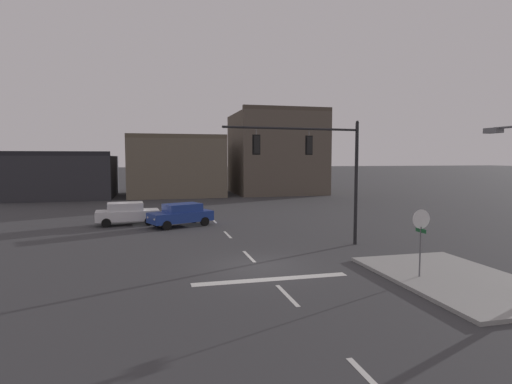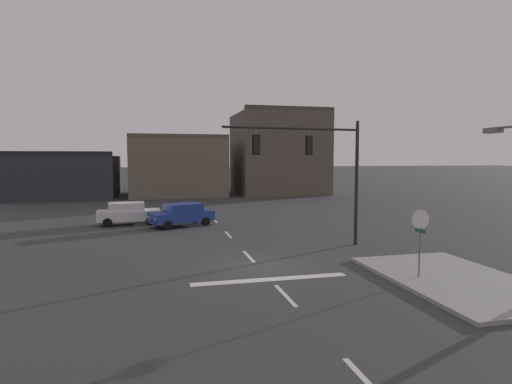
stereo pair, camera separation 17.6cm
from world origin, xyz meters
name	(u,v)px [view 2 (the right image)]	position (x,y,z in m)	size (l,w,h in m)	color
ground_plane	(258,267)	(0.00, 0.00, 0.00)	(400.00, 400.00, 0.00)	#353538
sidewalk_near_corner	(456,280)	(7.02, -4.00, 0.07)	(5.00, 8.00, 0.15)	gray
stop_bar_paint	(270,279)	(0.00, -2.00, 0.00)	(6.40, 0.50, 0.01)	silver
lane_centreline	(249,256)	(0.00, 2.00, 0.00)	(0.16, 26.40, 0.01)	silver
signal_mast_near_side	(321,160)	(4.22, 3.20, 4.71)	(7.74, 0.86, 6.90)	black
stop_sign	(420,227)	(5.69, -3.52, 2.14)	(0.76, 0.64, 2.83)	#56565B
car_lot_nearside	(128,213)	(-6.39, 13.69, 0.86)	(4.55, 2.17, 1.61)	silver
car_lot_middle	(182,214)	(-2.62, 12.00, 0.86)	(4.75, 3.33, 1.61)	navy
building_row	(199,163)	(1.19, 37.36, 4.13)	(39.04, 11.72, 11.20)	#2D2D33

